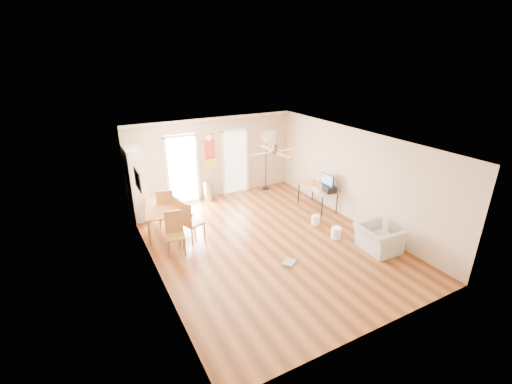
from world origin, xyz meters
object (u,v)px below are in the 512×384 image
dining_chair_near (175,234)px  computer_desk (317,198)px  trash_can (209,191)px  dining_table (163,219)px  torchiere_lamp (266,164)px  dining_chair_right_b (193,220)px  armchair (378,239)px  dining_chair_right_a (184,212)px  printer (329,189)px  dining_chair_far (166,207)px  bookshelf (136,183)px  wastebasket_a (316,220)px  wastebasket_b (336,233)px

dining_chair_near → computer_desk: 4.59m
computer_desk → trash_can: bearing=142.1°
dining_table → torchiere_lamp: bearing=19.6°
dining_chair_right_b → armchair: dining_chair_right_b is taller
dining_chair_right_a → armchair: size_ratio=0.95×
dining_chair_near → printer: size_ratio=2.86×
dining_chair_far → computer_desk: (4.34, -1.08, -0.20)m
dining_chair_far → printer: (4.40, -1.53, 0.23)m
bookshelf → wastebasket_a: bearing=-33.7°
trash_can → wastebasket_b: size_ratio=2.19×
trash_can → wastebasket_b: 4.35m
armchair → dining_chair_near: bearing=66.6°
dining_table → dining_chair_far: size_ratio=1.30×
dining_chair_right_a → printer: (4.05, -1.11, 0.31)m
computer_desk → printer: printer is taller
wastebasket_a → trash_can: bearing=123.7°
bookshelf → computer_desk: bookshelf is taller
dining_table → wastebasket_a: size_ratio=5.19×
bookshelf → dining_chair_right_a: bookshelf is taller
dining_chair_right_a → trash_can: size_ratio=1.42×
bookshelf → trash_can: size_ratio=3.18×
bookshelf → wastebasket_b: 5.67m
dining_chair_right_b → dining_chair_near: bearing=107.7°
dining_chair_right_b → printer: (4.05, -0.35, 0.22)m
dining_chair_right_b → wastebasket_a: 3.38m
wastebasket_a → computer_desk: bearing=51.0°
bookshelf → torchiere_lamp: bookshelf is taller
dining_chair_far → armchair: 5.57m
computer_desk → armchair: computer_desk is taller
dining_chair_right_b → torchiere_lamp: 4.07m
bookshelf → torchiere_lamp: (4.31, 0.16, -0.12)m
dining_chair_far → trash_can: bearing=-129.5°
dining_chair_right_a → dining_chair_right_b: size_ratio=0.84×
computer_desk → wastebasket_b: size_ratio=4.27×
dining_table → bookshelf: bearing=106.7°
wastebasket_b → wastebasket_a: bearing=89.9°
dining_chair_far → wastebasket_b: 4.61m
wastebasket_a → wastebasket_b: wastebasket_b is taller
dining_chair_far → armchair: dining_chair_far is taller
dining_chair_right_b → dining_chair_far: (-0.35, 1.19, -0.01)m
dining_chair_right_b → dining_table: bearing=14.2°
dining_chair_right_b → torchiere_lamp: bearing=-76.2°
bookshelf → dining_chair_right_b: bearing=-65.4°
dining_chair_near → dining_chair_far: 1.63m
trash_can → wastebasket_a: trash_can is taller
dining_chair_right_b → computer_desk: dining_chair_right_b is taller
printer → wastebasket_a: size_ratio=1.34×
dining_table → dining_chair_right_b: (0.55, -0.82, 0.20)m
wastebasket_b → armchair: armchair is taller
dining_chair_far → computer_desk: 4.48m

